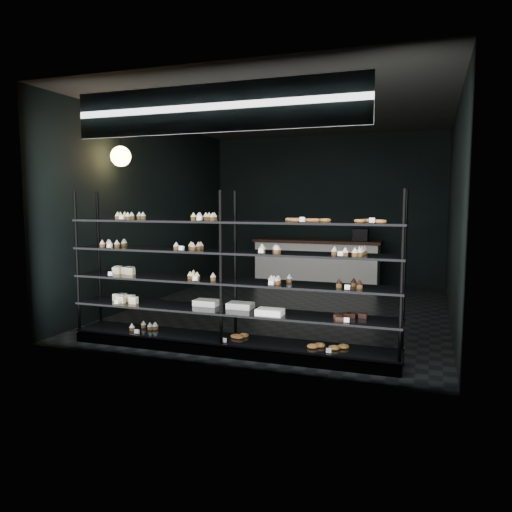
# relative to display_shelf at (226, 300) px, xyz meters

# --- Properties ---
(room) EXTENTS (5.01, 6.01, 3.20)m
(room) POSITION_rel_display_shelf_xyz_m (0.06, 2.45, 0.97)
(room) COLOR black
(room) RESTS_ON ground
(display_shelf) EXTENTS (4.00, 0.50, 1.91)m
(display_shelf) POSITION_rel_display_shelf_xyz_m (0.00, 0.00, 0.00)
(display_shelf) COLOR black
(display_shelf) RESTS_ON room
(signage) EXTENTS (3.30, 0.05, 0.50)m
(signage) POSITION_rel_display_shelf_xyz_m (0.06, -0.48, 2.12)
(signage) COLOR #0D1541
(signage) RESTS_ON room
(pendant_lamp) EXTENTS (0.30, 0.30, 0.88)m
(pendant_lamp) POSITION_rel_display_shelf_xyz_m (-2.14, 1.07, 1.82)
(pendant_lamp) COLOR black
(pendant_lamp) RESTS_ON room
(service_counter) EXTENTS (2.67, 0.65, 1.23)m
(service_counter) POSITION_rel_display_shelf_xyz_m (0.01, 4.95, -0.13)
(service_counter) COLOR beige
(service_counter) RESTS_ON room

